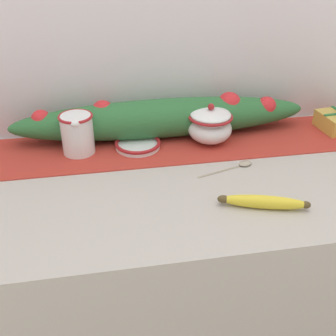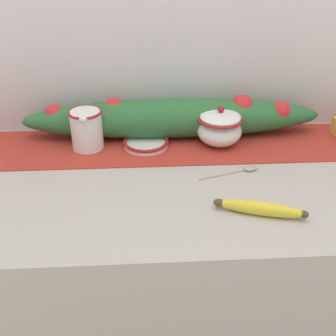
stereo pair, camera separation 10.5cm
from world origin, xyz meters
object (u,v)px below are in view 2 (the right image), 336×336
at_px(spoon, 246,169).
at_px(cream_pitcher, 87,128).
at_px(small_dish, 146,143).
at_px(banana, 260,208).
at_px(sugar_bowl, 220,127).

bearing_deg(spoon, cream_pitcher, 143.74).
relative_size(small_dish, banana, 0.64).
bearing_deg(banana, sugar_bowl, 96.32).
relative_size(cream_pitcher, small_dish, 0.88).
height_order(sugar_bowl, banana, sugar_bowl).
xyz_separation_m(small_dish, spoon, (0.27, -0.15, -0.01)).
xyz_separation_m(small_dish, banana, (0.26, -0.35, 0.00)).
bearing_deg(spoon, small_dish, 133.66).
relative_size(sugar_bowl, spoon, 0.79).
distance_m(sugar_bowl, banana, 0.35).
bearing_deg(cream_pitcher, small_dish, -1.02).
bearing_deg(sugar_bowl, cream_pitcher, 179.74).
height_order(cream_pitcher, sugar_bowl, sugar_bowl).
xyz_separation_m(sugar_bowl, banana, (0.04, -0.35, -0.04)).
bearing_deg(small_dish, banana, -53.52).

